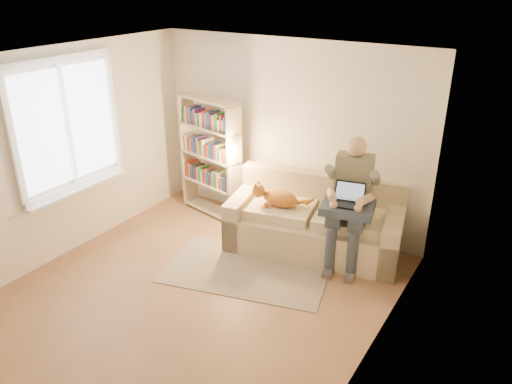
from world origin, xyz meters
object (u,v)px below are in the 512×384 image
Objects in this scene: cat at (273,197)px; laptop at (352,199)px; person at (351,195)px; bookshelf at (210,152)px; sofa at (315,224)px.

cat is 1.72× the size of laptop.
person is at bearing 106.86° from laptop.
person is 2.25m from bookshelf.
sofa is at bearing 147.95° from laptop.
sofa reaches higher than cat.
person is at bearing 7.13° from bookshelf.
sofa is 3.31× the size of cat.
bookshelf is at bearing 163.96° from sofa.
cat is 0.40× the size of bookshelf.
sofa is 0.73m from person.
person reaches higher than laptop.
bookshelf is at bearing 163.13° from person.
bookshelf reaches higher than person.
sofa is at bearing 7.96° from bookshelf.
person is 2.23× the size of cat.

